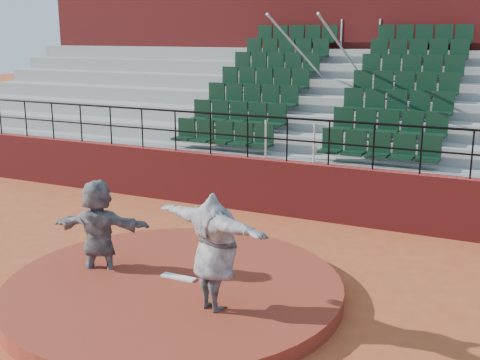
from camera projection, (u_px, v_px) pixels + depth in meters
name	position (u px, v px, depth m)	size (l,w,h in m)	color
ground	(174.00, 296.00, 9.85)	(90.00, 90.00, 0.00)	#AD4B27
pitchers_mound	(174.00, 288.00, 9.82)	(5.50, 5.50, 0.25)	maroon
pitching_rubber	(178.00, 277.00, 9.92)	(0.60, 0.15, 0.03)	white
boundary_wall	(286.00, 188.00, 14.08)	(24.00, 0.30, 1.30)	maroon
wall_railing	(287.00, 130.00, 13.75)	(24.04, 0.05, 1.03)	black
seating_deck	(334.00, 132.00, 17.08)	(24.00, 5.97, 4.63)	gray
press_box_facade	(371.00, 52.00, 20.04)	(24.00, 3.00, 7.10)	maroon
pitcher	(214.00, 252.00, 8.63)	(2.16, 0.59, 1.76)	black
fielder	(99.00, 231.00, 10.25)	(1.68, 0.53, 1.81)	black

